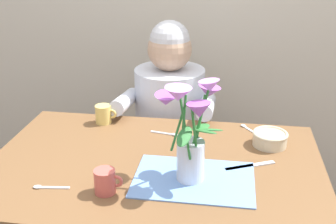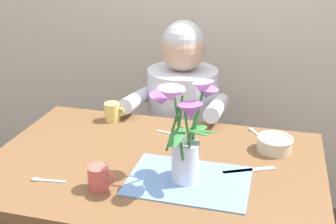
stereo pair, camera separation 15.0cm
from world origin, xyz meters
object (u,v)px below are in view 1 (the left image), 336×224
Objects in this scene: flower_vase at (190,127)px; coffee_cup at (105,181)px; tea_cup at (104,114)px; seated_person at (169,133)px; ceramic_bowl at (270,138)px; dinner_knife at (250,166)px.

flower_vase reaches higher than coffee_cup.
coffee_cup is 0.55m from tea_cup.
seated_person reaches higher than ceramic_bowl.
flower_vase is 1.87× the size of dinner_knife.
tea_cup is at bearing 135.37° from flower_vase.
ceramic_bowl is at bearing -41.98° from seated_person.
flower_vase is at bearing -133.74° from ceramic_bowl.
tea_cup reaches higher than ceramic_bowl.
dinner_knife is 2.04× the size of coffee_cup.
flower_vase is 3.83× the size of tea_cup.
ceramic_bowl is at bearing 37.55° from coffee_cup.
seated_person is at bearing 96.71° from dinner_knife.
tea_cup is at bearing 129.24° from dinner_knife.
flower_vase reaches higher than tea_cup.
coffee_cup is at bearing -178.61° from dinner_knife.
coffee_cup is at bearing -155.38° from flower_vase.
ceramic_bowl reaches higher than dinner_knife.
flower_vase is at bearing 24.62° from coffee_cup.
coffee_cup is 1.00× the size of tea_cup.
flower_vase is 0.32m from coffee_cup.
coffee_cup reaches higher than dinner_knife.
tea_cup reaches higher than dinner_knife.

